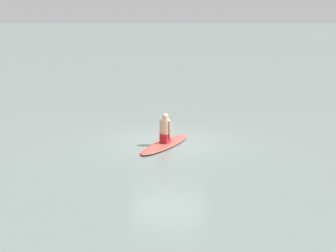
# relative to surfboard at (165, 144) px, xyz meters

# --- Properties ---
(ground_plane) EXTENTS (400.00, 400.00, 0.00)m
(ground_plane) POSITION_rel_surfboard_xyz_m (-0.40, 0.11, -0.05)
(ground_plane) COLOR slate
(surfboard) EXTENTS (2.91, 2.00, 0.11)m
(surfboard) POSITION_rel_surfboard_xyz_m (0.00, 0.00, 0.00)
(surfboard) COLOR #D84C3F
(surfboard) RESTS_ON ground
(person_paddler) EXTENTS (0.41, 0.41, 0.98)m
(person_paddler) POSITION_rel_surfboard_xyz_m (0.00, 0.00, 0.50)
(person_paddler) COLOR #A51E23
(person_paddler) RESTS_ON surfboard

